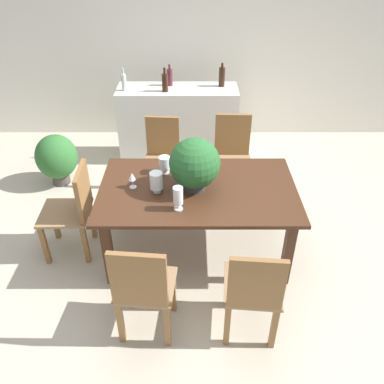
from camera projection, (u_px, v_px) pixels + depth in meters
ground_plane at (196, 244)px, 3.98m from camera, size 7.04×7.04×0.00m
back_wall at (194, 45)px, 5.38m from camera, size 6.40×0.10×2.60m
dining_table at (196, 197)px, 3.56m from camera, size 1.77×1.07×0.73m
chair_far_left at (161, 155)px, 4.44m from camera, size 0.44×0.47×0.94m
chair_far_right at (231, 154)px, 4.44m from camera, size 0.45×0.49×0.96m
chair_near_left at (142, 288)px, 2.82m from camera, size 0.46×0.44×0.94m
chair_head_end at (73, 208)px, 3.63m from camera, size 0.47×0.46×0.92m
chair_near_right at (252, 290)px, 2.83m from camera, size 0.45×0.48×0.92m
flower_centerpiece at (193, 164)px, 3.36m from camera, size 0.44×0.44×0.48m
crystal_vase_left at (163, 164)px, 3.67m from camera, size 0.11×0.11×0.17m
crystal_vase_center_near at (177, 197)px, 3.18m from camera, size 0.08×0.08×0.21m
crystal_vase_right at (155, 181)px, 3.40m from camera, size 0.12×0.12×0.19m
wine_glass at (131, 177)px, 3.46m from camera, size 0.06×0.06×0.15m
kitchen_counter at (176, 124)px, 5.21m from camera, size 1.53×0.51×0.96m
wine_bottle_tall at (122, 82)px, 4.80m from camera, size 0.06×0.06×0.28m
wine_bottle_clear at (168, 77)px, 4.96m from camera, size 0.07×0.07×0.27m
wine_bottle_dark at (220, 77)px, 4.93m from camera, size 0.08×0.08×0.29m
wine_bottle_amber at (163, 82)px, 4.78m from camera, size 0.08×0.08×0.29m
potted_plant_floor at (55, 158)px, 4.71m from camera, size 0.49×0.49×0.64m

